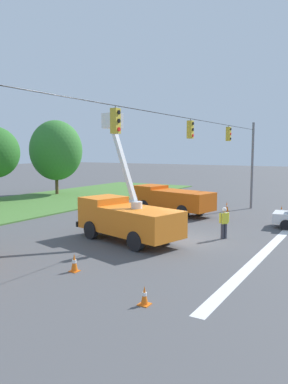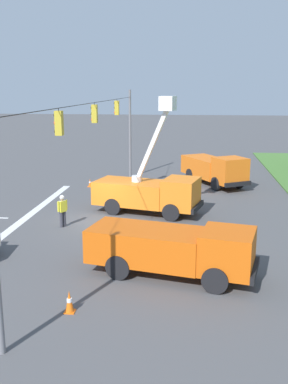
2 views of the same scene
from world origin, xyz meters
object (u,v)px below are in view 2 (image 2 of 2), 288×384
(utility_truck_support_near, at_px, (173,248))
(traffic_cone_lane_edge_a, at_px, (69,302))
(road_worker, at_px, (62,209))
(utility_truck_support_far, at_px, (215,169))
(utility_truck_bucket_lift, at_px, (149,191))
(traffic_cone_mid_left, at_px, (90,183))
(traffic_cone_near_bucket, at_px, (142,187))

(utility_truck_support_near, distance_m, traffic_cone_lane_edge_a, 4.81)
(road_worker, relative_size, traffic_cone_lane_edge_a, 2.29)
(utility_truck_support_near, relative_size, traffic_cone_lane_edge_a, 9.11)
(utility_truck_support_near, bearing_deg, road_worker, -133.00)
(utility_truck_support_near, distance_m, road_worker, 8.50)
(utility_truck_support_far, bearing_deg, traffic_cone_lane_edge_a, -15.04)
(utility_truck_bucket_lift, relative_size, utility_truck_support_near, 0.98)
(traffic_cone_mid_left, bearing_deg, traffic_cone_lane_edge_a, 11.08)
(utility_truck_support_near, xyz_separation_m, road_worker, (-5.80, -6.22, -0.18))
(utility_truck_bucket_lift, relative_size, road_worker, 3.90)
(utility_truck_support_near, bearing_deg, traffic_cone_mid_left, -155.96)
(utility_truck_support_near, xyz_separation_m, traffic_cone_lane_edge_a, (3.43, -3.28, -0.79))
(utility_truck_bucket_lift, distance_m, traffic_cone_near_bucket, 5.61)
(traffic_cone_near_bucket, relative_size, traffic_cone_lane_edge_a, 0.96)
(traffic_cone_near_bucket, bearing_deg, utility_truck_bucket_lift, 11.09)
(road_worker, bearing_deg, utility_truck_support_far, 144.02)
(utility_truck_bucket_lift, distance_m, utility_truck_support_near, 9.21)
(road_worker, bearing_deg, utility_truck_support_near, 47.00)
(utility_truck_bucket_lift, xyz_separation_m, utility_truck_support_near, (9.02, 1.84, -0.20))
(utility_truck_support_near, distance_m, traffic_cone_mid_left, 17.32)
(utility_truck_bucket_lift, height_order, traffic_cone_lane_edge_a, utility_truck_bucket_lift)
(utility_truck_support_far, bearing_deg, utility_truck_support_near, -7.66)
(road_worker, bearing_deg, utility_truck_bucket_lift, 126.38)
(road_worker, xyz_separation_m, traffic_cone_lane_edge_a, (9.22, 2.93, -0.62))
(utility_truck_bucket_lift, bearing_deg, utility_truck_support_near, 11.56)
(utility_truck_bucket_lift, xyz_separation_m, utility_truck_support_far, (-8.61, 4.22, -0.12))
(traffic_cone_lane_edge_a, bearing_deg, traffic_cone_mid_left, -168.92)
(traffic_cone_near_bucket, height_order, traffic_cone_lane_edge_a, traffic_cone_lane_edge_a)
(road_worker, height_order, traffic_cone_lane_edge_a, road_worker)
(utility_truck_support_near, relative_size, road_worker, 3.97)
(utility_truck_bucket_lift, bearing_deg, road_worker, -53.62)
(traffic_cone_mid_left, xyz_separation_m, traffic_cone_near_bucket, (1.37, 4.14, 0.07))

